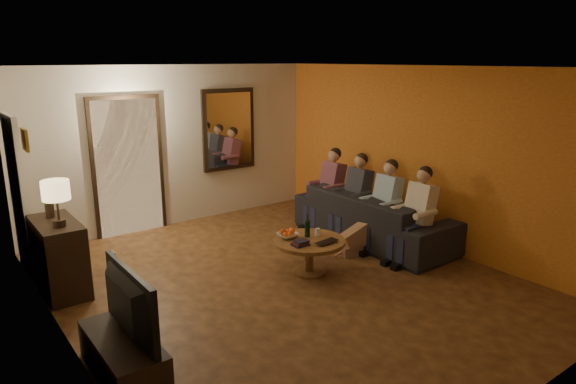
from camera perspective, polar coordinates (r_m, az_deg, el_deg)
floor at (r=6.46m, az=-0.55°, el=-10.00°), size 5.00×6.00×0.01m
ceiling at (r=5.88m, az=-0.62°, el=13.72°), size 5.00×6.00×0.01m
back_wall at (r=8.60m, az=-12.49°, el=4.96°), size 5.00×0.02×2.60m
front_wall at (r=4.12m, az=25.01°, el=-6.59°), size 5.00×0.02×2.60m
left_wall at (r=5.04m, az=-24.23°, el=-2.75°), size 0.02×6.00×2.60m
right_wall at (r=7.75m, az=14.56°, el=3.80°), size 0.02×6.00×2.60m
orange_accent at (r=7.74m, az=14.52°, el=3.79°), size 0.01×6.00×2.60m
kitchen_doorway at (r=8.34m, az=-17.34°, el=2.60°), size 1.00×0.06×2.10m
door_trim at (r=8.33m, az=-17.32°, el=2.58°), size 1.12×0.04×2.22m
fridge_glimpse at (r=8.46m, az=-15.69°, el=1.84°), size 0.45×0.03×1.70m
mirror_frame at (r=8.99m, az=-6.61°, el=6.91°), size 1.00×0.05×1.40m
mirror_glass at (r=8.96m, az=-6.51°, el=6.89°), size 0.86×0.02×1.26m
white_door at (r=7.31m, az=-27.77°, el=-0.31°), size 0.06×0.85×2.04m
framed_art at (r=6.19m, az=-27.22°, el=5.18°), size 0.03×0.28×0.24m
art_canvas at (r=6.19m, az=-27.09°, el=5.20°), size 0.01×0.22×0.18m
dresser at (r=6.65m, az=-24.07°, el=-6.57°), size 0.45×0.97×0.87m
table_lamp at (r=6.24m, az=-24.27°, el=-1.15°), size 0.30×0.30×0.54m
flower_vase at (r=6.67m, az=-25.08°, el=-0.73°), size 0.14×0.14×0.44m
tv_stand at (r=4.89m, az=-17.82°, el=-17.03°), size 0.45×1.09×0.36m
tv at (r=4.66m, az=-18.29°, el=-11.88°), size 1.07×0.14×0.61m
sofa at (r=7.86m, az=9.42°, el=-2.71°), size 2.59×1.02×0.75m
person_a at (r=7.15m, az=14.11°, el=-2.84°), size 0.60×0.40×1.20m
person_b at (r=7.53m, az=10.60°, el=-1.77°), size 0.60×0.40×1.20m
person_c at (r=7.93m, az=7.43°, el=-0.80°), size 0.60×0.40×1.20m
person_d at (r=8.35m, az=4.58°, el=0.07°), size 0.60×0.40×1.20m
dog at (r=7.31m, az=7.73°, el=-4.79°), size 0.60×0.35×0.56m
coffee_table at (r=6.66m, az=2.34°, el=-7.13°), size 1.00×1.00×0.45m
bowl at (r=6.63m, az=-0.05°, el=-4.85°), size 0.26×0.26×0.06m
oranges at (r=6.61m, az=-0.05°, el=-4.29°), size 0.20×0.20×0.08m
wine_bottle at (r=6.64m, az=2.17°, el=-3.72°), size 0.07×0.07×0.31m
wine_glass at (r=6.71m, az=3.30°, el=-4.47°), size 0.06×0.06×0.10m
book_stack at (r=6.37m, az=1.39°, el=-5.66°), size 0.20×0.15×0.07m
laptop at (r=6.44m, az=4.64°, el=-5.69°), size 0.35×0.25×0.03m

